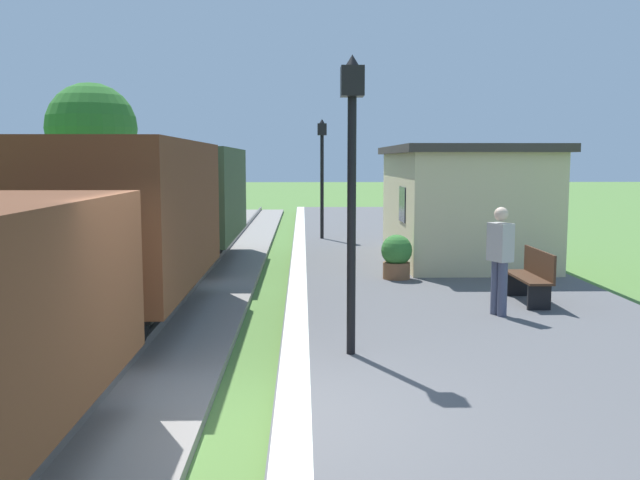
# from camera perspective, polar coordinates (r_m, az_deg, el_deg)

# --- Properties ---
(ground_plane) EXTENTS (160.00, 160.00, 0.00)m
(ground_plane) POSITION_cam_1_polar(r_m,az_deg,el_deg) (6.91, -5.71, -16.31)
(ground_plane) COLOR #517A38
(platform_slab) EXTENTS (6.00, 60.00, 0.25)m
(platform_slab) POSITION_cam_1_polar(r_m,az_deg,el_deg) (7.35, 20.87, -14.22)
(platform_slab) COLOR #565659
(platform_slab) RESTS_ON ground
(platform_edge_stripe) EXTENTS (0.36, 60.00, 0.01)m
(platform_edge_stripe) POSITION_cam_1_polar(r_m,az_deg,el_deg) (6.79, -2.26, -14.37)
(platform_edge_stripe) COLOR silver
(platform_edge_stripe) RESTS_ON platform_slab
(rail_near) EXTENTS (0.07, 60.00, 0.14)m
(rail_near) POSITION_cam_1_polar(r_m,az_deg,el_deg) (7.16, -19.70, -14.20)
(rail_near) COLOR slate
(rail_near) RESTS_ON track_ballast
(freight_train) EXTENTS (2.50, 19.40, 2.72)m
(freight_train) POSITION_cam_1_polar(r_m,az_deg,el_deg) (11.83, -15.63, 1.06)
(freight_train) COLOR brown
(freight_train) RESTS_ON rail_near
(station_hut) EXTENTS (3.50, 5.80, 2.78)m
(station_hut) POSITION_cam_1_polar(r_m,az_deg,el_deg) (17.41, 11.52, 3.04)
(station_hut) COLOR beige
(station_hut) RESTS_ON platform_slab
(bench_near_hut) EXTENTS (0.42, 1.50, 0.91)m
(bench_near_hut) POSITION_cam_1_polar(r_m,az_deg,el_deg) (12.43, 17.01, -2.80)
(bench_near_hut) COLOR #422819
(bench_near_hut) RESTS_ON platform_slab
(bench_down_platform) EXTENTS (0.42, 1.50, 0.91)m
(bench_down_platform) POSITION_cam_1_polar(r_m,az_deg,el_deg) (21.71, 8.99, 1.30)
(bench_down_platform) COLOR #422819
(bench_down_platform) RESTS_ON platform_slab
(person_waiting) EXTENTS (0.38, 0.45, 1.71)m
(person_waiting) POSITION_cam_1_polar(r_m,az_deg,el_deg) (11.22, 14.56, -1.32)
(person_waiting) COLOR #474C66
(person_waiting) RESTS_ON platform_slab
(potted_planter) EXTENTS (0.64, 0.64, 0.92)m
(potted_planter) POSITION_cam_1_polar(r_m,az_deg,el_deg) (14.37, 6.31, -1.31)
(potted_planter) COLOR brown
(potted_planter) RESTS_ON platform_slab
(lamp_post_near) EXTENTS (0.28, 0.28, 3.70)m
(lamp_post_near) POSITION_cam_1_polar(r_m,az_deg,el_deg) (8.56, 2.64, 7.36)
(lamp_post_near) COLOR black
(lamp_post_near) RESTS_ON platform_slab
(lamp_post_far) EXTENTS (0.28, 0.28, 3.70)m
(lamp_post_far) POSITION_cam_1_polar(r_m,az_deg,el_deg) (21.61, 0.17, 6.87)
(lamp_post_far) COLOR black
(lamp_post_far) RESTS_ON platform_slab
(tree_field_left) EXTENTS (3.20, 3.20, 5.43)m
(tree_field_left) POSITION_cam_1_polar(r_m,az_deg,el_deg) (26.29, -18.26, 8.69)
(tree_field_left) COLOR #4C3823
(tree_field_left) RESTS_ON ground
(tree_field_distant) EXTENTS (3.28, 3.28, 5.24)m
(tree_field_distant) POSITION_cam_1_polar(r_m,az_deg,el_deg) (34.45, -17.97, 7.75)
(tree_field_distant) COLOR #4C3823
(tree_field_distant) RESTS_ON ground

